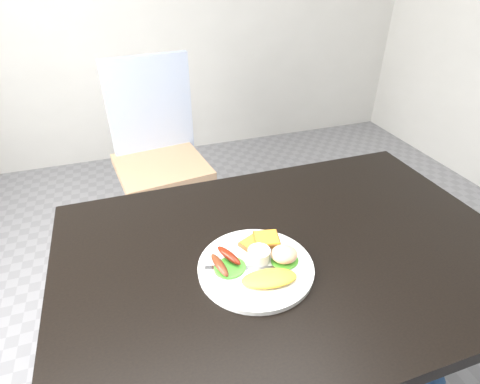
# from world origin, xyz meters

# --- Properties ---
(dining_table) EXTENTS (1.20, 0.80, 0.04)m
(dining_table) POSITION_xyz_m (0.00, 0.00, 0.73)
(dining_table) COLOR black
(dining_table) RESTS_ON ground
(dining_chair) EXTENTS (0.50, 0.50, 0.05)m
(dining_chair) POSITION_xyz_m (-0.20, 1.10, 0.45)
(dining_chair) COLOR tan
(dining_chair) RESTS_ON ground
(person) EXTENTS (0.58, 0.44, 1.44)m
(person) POSITION_xyz_m (0.30, 0.45, 0.72)
(person) COLOR #28518B
(person) RESTS_ON ground
(plate) EXTENTS (0.28, 0.28, 0.01)m
(plate) POSITION_xyz_m (-0.12, -0.05, 0.76)
(plate) COLOR white
(plate) RESTS_ON dining_table
(lettuce_left) EXTENTS (0.10, 0.10, 0.01)m
(lettuce_left) POSITION_xyz_m (-0.18, -0.04, 0.77)
(lettuce_left) COLOR #3B902E
(lettuce_left) RESTS_ON plate
(lettuce_right) EXTENTS (0.08, 0.07, 0.01)m
(lettuce_right) POSITION_xyz_m (-0.04, -0.06, 0.77)
(lettuce_right) COLOR #2D8A22
(lettuce_right) RESTS_ON plate
(omelette) EXTENTS (0.14, 0.08, 0.02)m
(omelette) POSITION_xyz_m (-0.10, -0.11, 0.77)
(omelette) COLOR gold
(omelette) RESTS_ON plate
(sausage_a) EXTENTS (0.04, 0.09, 0.02)m
(sausage_a) POSITION_xyz_m (-0.20, -0.04, 0.78)
(sausage_a) COLOR #5D2913
(sausage_a) RESTS_ON lettuce_left
(sausage_b) EXTENTS (0.05, 0.09, 0.02)m
(sausage_b) POSITION_xyz_m (-0.17, -0.01, 0.78)
(sausage_b) COLOR maroon
(sausage_b) RESTS_ON lettuce_left
(ramekin) EXTENTS (0.06, 0.06, 0.03)m
(ramekin) POSITION_xyz_m (-0.10, -0.03, 0.78)
(ramekin) COLOR white
(ramekin) RESTS_ON plate
(toast_a) EXTENTS (0.09, 0.09, 0.01)m
(toast_a) POSITION_xyz_m (-0.09, 0.02, 0.77)
(toast_a) COLOR brown
(toast_a) RESTS_ON plate
(toast_b) EXTENTS (0.08, 0.08, 0.01)m
(toast_b) POSITION_xyz_m (-0.06, 0.02, 0.78)
(toast_b) COLOR olive
(toast_b) RESTS_ON toast_a
(potato_salad) EXTENTS (0.08, 0.08, 0.03)m
(potato_salad) POSITION_xyz_m (-0.05, -0.05, 0.79)
(potato_salad) COLOR beige
(potato_salad) RESTS_ON lettuce_right
(fork) EXTENTS (0.17, 0.07, 0.00)m
(fork) POSITION_xyz_m (-0.16, -0.04, 0.76)
(fork) COLOR #ADAFB7
(fork) RESTS_ON plate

